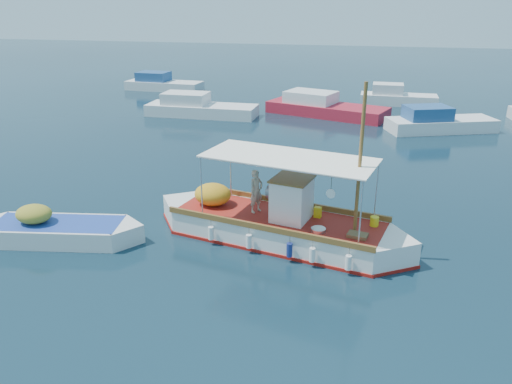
# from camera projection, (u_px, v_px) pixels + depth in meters

# --- Properties ---
(ground) EXTENTS (160.00, 160.00, 0.00)m
(ground) POSITION_uv_depth(u_px,v_px,m) (273.00, 244.00, 16.87)
(ground) COLOR black
(ground) RESTS_ON ground
(fishing_caique) EXTENTS (9.21, 3.91, 5.74)m
(fishing_caique) POSITION_uv_depth(u_px,v_px,m) (277.00, 226.00, 17.03)
(fishing_caique) COLOR white
(fishing_caique) RESTS_ON ground
(dinghy) EXTENTS (5.91, 2.41, 1.46)m
(dinghy) POSITION_uv_depth(u_px,v_px,m) (57.00, 232.00, 17.02)
(dinghy) COLOR white
(dinghy) RESTS_ON ground
(bg_boat_nw) EXTENTS (7.82, 2.44, 1.80)m
(bg_boat_nw) POSITION_uv_depth(u_px,v_px,m) (198.00, 109.00, 35.40)
(bg_boat_nw) COLOR silver
(bg_boat_nw) RESTS_ON ground
(bg_boat_n) EXTENTS (8.96, 5.33, 1.80)m
(bg_boat_n) POSITION_uv_depth(u_px,v_px,m) (323.00, 108.00, 35.59)
(bg_boat_n) COLOR #A91C2C
(bg_boat_n) RESTS_ON ground
(bg_boat_ne) EXTENTS (6.98, 4.47, 1.80)m
(bg_boat_ne) POSITION_uv_depth(u_px,v_px,m) (438.00, 124.00, 31.15)
(bg_boat_ne) COLOR silver
(bg_boat_ne) RESTS_ON ground
(bg_boat_far_w) EXTENTS (7.05, 2.66, 1.80)m
(bg_boat_far_w) POSITION_uv_depth(u_px,v_px,m) (162.00, 85.00, 45.52)
(bg_boat_far_w) COLOR silver
(bg_boat_far_w) RESTS_ON ground
(bg_boat_far_n) EXTENTS (5.84, 2.05, 1.80)m
(bg_boat_far_n) POSITION_uv_depth(u_px,v_px,m) (396.00, 98.00, 39.20)
(bg_boat_far_n) COLOR silver
(bg_boat_far_n) RESTS_ON ground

